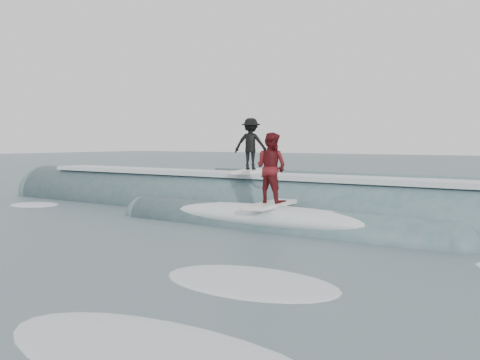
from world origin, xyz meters
The scene contains 6 objects.
ground centered at (0.00, 0.00, 0.00)m, with size 160.00×160.00×0.00m, color #3B5056.
breaking_wave centered at (0.24, 4.72, 0.04)m, with size 23.45×3.96×2.37m.
surfer_black centered at (-0.29, 5.02, 2.06)m, with size 1.17×2.07×1.69m.
surfer_red centered at (1.79, 2.82, 1.47)m, with size 0.91×2.04×1.88m.
whitewater centered at (3.44, -2.16, 0.00)m, with size 17.71×9.02×0.10m.
far_swells centered at (-1.19, 17.65, 0.00)m, with size 36.95×8.65×0.80m.
Camera 1 is at (8.85, -8.77, 2.23)m, focal length 40.00 mm.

